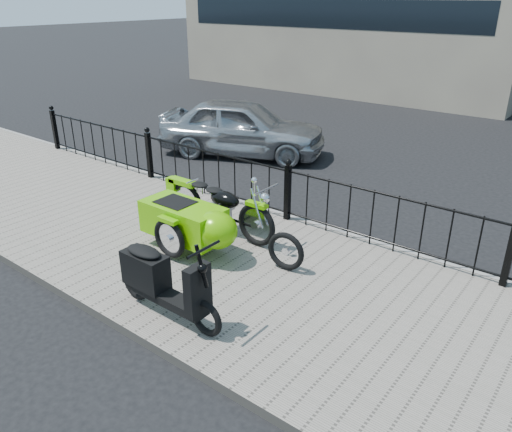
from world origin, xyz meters
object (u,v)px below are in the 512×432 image
Objects in this scene: scooter at (161,281)px; spare_tire at (286,251)px; motorcycle_sidecar at (199,220)px; sedan_car at (242,127)px.

scooter is 1.86m from spare_tire.
sedan_car is (-2.83, 4.48, 0.10)m from motorcycle_sidecar.
scooter is at bearing -108.25° from spare_tire.
spare_tire is at bearing 71.75° from scooter.
spare_tire is 0.14× the size of sedan_car.
spare_tire is 5.97m from sedan_car.
sedan_car is (-3.64, 5.97, 0.13)m from scooter.
spare_tire is at bearing 11.03° from motorcycle_sidecar.
sedan_car reaches higher than motorcycle_sidecar.
spare_tire is (0.58, 1.76, -0.15)m from scooter.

